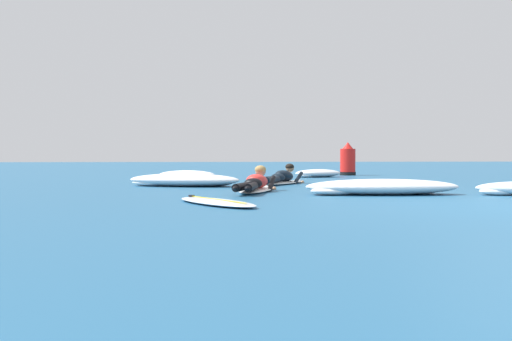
{
  "coord_description": "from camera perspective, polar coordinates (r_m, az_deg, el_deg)",
  "views": [
    {
      "loc": [
        -4.57,
        -7.03,
        0.66
      ],
      "look_at": [
        -2.72,
        5.79,
        0.36
      ],
      "focal_mm": 41.63,
      "sensor_mm": 36.0,
      "label": 1
    }
  ],
  "objects": [
    {
      "name": "whitewater_mid_right",
      "position": [
        19.25,
        5.98,
        -0.29
      ],
      "size": [
        1.78,
        1.25,
        0.26
      ],
      "color": "white",
      "rests_on": "ground"
    },
    {
      "name": "whitewater_back",
      "position": [
        17.26,
        -6.66,
        -0.46
      ],
      "size": [
        1.75,
        1.19,
        0.27
      ],
      "color": "white",
      "rests_on": "ground"
    },
    {
      "name": "ground_plane",
      "position": [
        17.65,
        6.79,
        -0.83
      ],
      "size": [
        120.0,
        120.0,
        0.0
      ],
      "primitive_type": "plane",
      "color": "#235B84"
    },
    {
      "name": "drifting_surfboard",
      "position": [
        8.25,
        -3.91,
        -3.02
      ],
      "size": [
        1.28,
        2.03,
        0.16
      ],
      "color": "silver",
      "rests_on": "ground"
    },
    {
      "name": "channel_marker_buoy",
      "position": [
        21.44,
        8.81,
        0.84
      ],
      "size": [
        0.57,
        0.57,
        1.19
      ],
      "color": "red",
      "rests_on": "ground"
    },
    {
      "name": "surfer_near",
      "position": [
        11.05,
        -0.06,
        -1.36
      ],
      "size": [
        1.18,
        2.47,
        0.54
      ],
      "color": "white",
      "rests_on": "ground"
    },
    {
      "name": "whitewater_far_band",
      "position": [
        10.56,
        12.05,
        -1.59
      ],
      "size": [
        2.77,
        1.22,
        0.27
      ],
      "color": "white",
      "rests_on": "ground"
    },
    {
      "name": "surfer_far",
      "position": [
        14.24,
        2.51,
        -0.76
      ],
      "size": [
        1.68,
        2.39,
        0.54
      ],
      "color": "white",
      "rests_on": "ground"
    },
    {
      "name": "whitewater_mid_left",
      "position": [
        13.35,
        -6.91,
        -0.94
      ],
      "size": [
        2.79,
        2.0,
        0.29
      ],
      "color": "white",
      "rests_on": "ground"
    }
  ]
}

